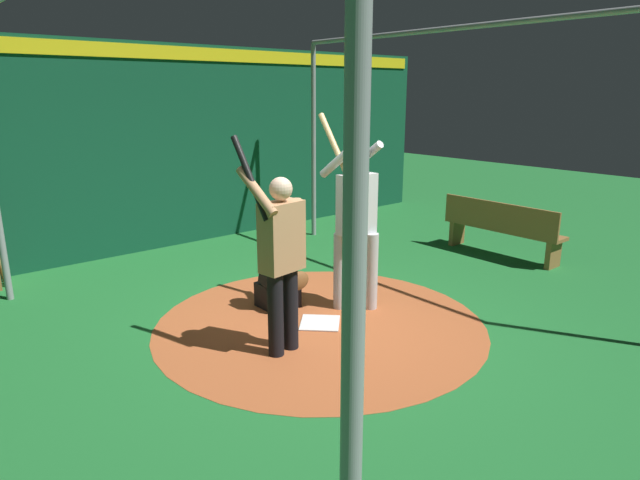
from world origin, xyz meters
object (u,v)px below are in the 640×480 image
at_px(catcher, 280,277).
at_px(home_plate, 320,323).
at_px(batter, 356,210).
at_px(bench, 501,227).
at_px(visitor, 281,254).

bearing_deg(catcher, home_plate, 4.27).
distance_m(batter, catcher, 1.18).
bearing_deg(catcher, batter, 49.09).
distance_m(batter, bench, 3.24).
relative_size(home_plate, batter, 0.19).
height_order(catcher, bench, catcher).
height_order(visitor, bench, visitor).
xyz_separation_m(visitor, bench, (-0.43, 4.46, -0.54)).
bearing_deg(batter, home_plate, -81.23).
bearing_deg(visitor, batter, 96.90).
bearing_deg(home_plate, catcher, -175.73).
bearing_deg(catcher, bench, 82.68).
relative_size(catcher, bench, 0.50).
distance_m(catcher, bench, 3.85).
distance_m(home_plate, bench, 3.79).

